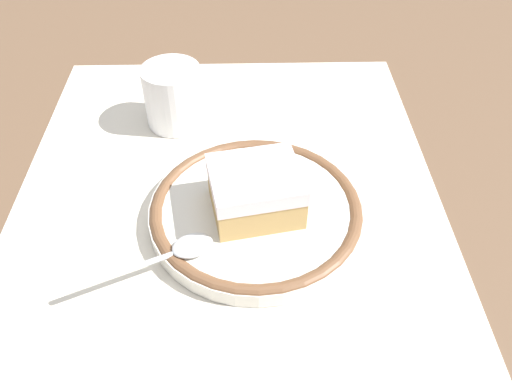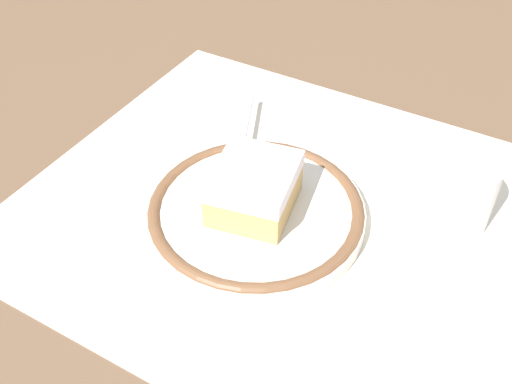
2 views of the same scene
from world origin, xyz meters
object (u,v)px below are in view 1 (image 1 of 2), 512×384
Objects in this scene: cake_slice at (256,191)px; spoon at (178,251)px; plate at (256,211)px; cup at (174,100)px.

cake_slice reaches higher than spoon.
cup reaches higher than plate.
cake_slice is at bearing -52.07° from spoon.
spoon is 0.22m from cup.
spoon is (-0.06, 0.07, 0.01)m from plate.
cup reaches higher than spoon.
spoon reaches higher than plate.
spoon is at bearing -174.15° from cup.
cake_slice is (-0.00, 0.00, 0.03)m from plate.
plate is 0.19m from cup.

